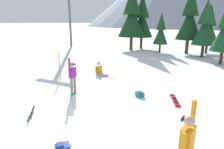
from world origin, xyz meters
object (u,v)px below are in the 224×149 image
trail_marker_pole (60,67)px  ski_lift_tower (69,0)px  pine_tree_short (132,16)px  loose_snowboard_near_left (175,100)px  backpack_teal (140,94)px  loose_snowboard_far_spare (32,110)px  pine_tree_tall (205,26)px  snowboarder_foreground (186,148)px  pine_tree_twin (142,19)px  pine_tree_leaning (161,31)px  snowboarder_midground (73,76)px  backpack_blue (62,148)px  pine_tree_slender (209,27)px  snowboarder_background (100,70)px  pine_tree_young (190,18)px

trail_marker_pole → ski_lift_tower: size_ratio=0.15×
trail_marker_pole → pine_tree_short: 15.59m
loose_snowboard_near_left → backpack_teal: (-1.72, -0.26, 0.11)m
loose_snowboard_far_spare → pine_tree_tall: bearing=72.8°
pine_tree_short → ski_lift_tower: 9.98m
snowboarder_foreground → loose_snowboard_far_spare: (-6.23, 1.04, -0.85)m
trail_marker_pole → pine_tree_short: size_ratio=0.22×
pine_tree_twin → backpack_teal: bearing=-71.2°
loose_snowboard_far_spare → trail_marker_pole: size_ratio=0.77×
snowboarder_foreground → pine_tree_leaning: (-5.54, 20.14, 1.65)m
snowboarder_midground → backpack_blue: size_ratio=3.63×
snowboarder_foreground → snowboarder_midground: (-6.15, 3.76, -0.04)m
loose_snowboard_near_left → backpack_blue: (-2.31, -5.52, 0.09)m
pine_tree_tall → pine_tree_twin: bearing=156.9°
backpack_teal → pine_tree_leaning: pine_tree_leaning is taller
loose_snowboard_far_spare → trail_marker_pole: bearing=117.5°
loose_snowboard_near_left → ski_lift_tower: 24.40m
pine_tree_leaning → ski_lift_tower: size_ratio=0.40×
pine_tree_slender → pine_tree_twin: 8.47m
snowboarder_background → pine_tree_leaning: pine_tree_leaning is taller
backpack_teal → backpack_blue: bearing=-96.3°
pine_tree_young → pine_tree_slender: bearing=32.8°
pine_tree_slender → pine_tree_twin: bearing=176.8°
snowboarder_background → pine_tree_leaning: 12.71m
pine_tree_short → snowboarder_midground: bearing=-78.7°
backpack_teal → pine_tree_slender: (2.42, 17.14, 2.98)m
snowboarder_background → pine_tree_slender: pine_tree_slender is taller
pine_tree_leaning → loose_snowboard_far_spare: bearing=-92.1°
backpack_teal → pine_tree_tall: size_ratio=0.09×
snowboarder_foreground → backpack_blue: snowboarder_foreground is taller
snowboarder_background → pine_tree_twin: pine_tree_twin is taller
snowboarder_foreground → backpack_teal: (-2.79, 4.91, -0.85)m
pine_tree_slender → pine_tree_twin: (-8.41, 0.47, 0.92)m
pine_tree_twin → pine_tree_short: (-0.73, -1.99, 0.41)m
snowboarder_background → pine_tree_young: pine_tree_young is taller
backpack_blue → pine_tree_young: (0.92, 21.06, 4.06)m
snowboarder_midground → pine_tree_young: bearing=77.7°
snowboarder_foreground → loose_snowboard_near_left: size_ratio=1.19×
snowboarder_midground → snowboarder_foreground: bearing=-31.5°
snowboarder_foreground → backpack_teal: 5.71m
pine_tree_tall → ski_lift_tower: (-18.56, 0.99, 3.41)m
pine_tree_young → pine_tree_short: size_ratio=0.94×
snowboarder_background → snowboarder_foreground: bearing=-48.7°
trail_marker_pole → pine_tree_young: 16.80m
snowboarder_background → pine_tree_slender: bearing=65.9°
snowboarder_background → backpack_blue: size_ratio=3.28×
loose_snowboard_far_spare → pine_tree_leaning: (0.70, 19.11, 2.51)m
loose_snowboard_far_spare → trail_marker_pole: (-2.27, 4.35, 0.76)m
trail_marker_pole → pine_tree_twin: pine_tree_twin is taller
loose_snowboard_far_spare → pine_tree_young: 20.44m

